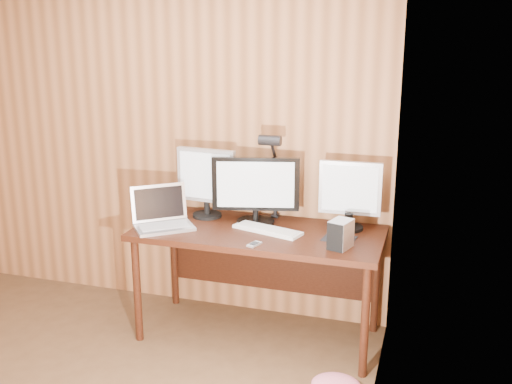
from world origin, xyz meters
The scene contains 12 objects.
desk centered at (0.93, 1.70, 0.63)m, with size 1.60×0.70×0.75m.
monitor_center centered at (0.87, 1.76, 0.98)m, with size 0.57×0.25×0.45m.
monitor_left centered at (0.51, 1.81, 1.01)m, with size 0.43×0.20×0.48m.
monitor_right centered at (1.48, 1.83, 0.99)m, with size 0.40×0.19×0.45m.
laptop centered at (0.30, 1.52, 0.81)m, with size 0.46×0.45×0.26m.
keyboard centered at (0.99, 1.63, 0.76)m, with size 0.48×0.27×0.02m.
mousepad centered at (1.46, 1.62, 0.75)m, with size 0.20×0.16×0.00m, color black.
mouse centered at (1.46, 1.62, 0.77)m, with size 0.07×0.12×0.04m, color black.
hard_drive centered at (1.49, 1.47, 0.84)m, with size 0.15×0.18×0.17m.
phone centered at (0.99, 1.36, 0.76)m, with size 0.08×0.11×0.01m.
speaker centered at (1.49, 1.76, 0.81)m, with size 0.05×0.05×0.13m, color black.
desk_lamp centered at (0.96, 1.86, 1.14)m, with size 0.15×0.21×0.64m.
Camera 1 is at (1.99, -1.87, 2.01)m, focal length 42.00 mm.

